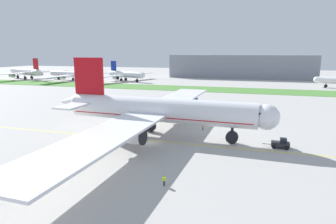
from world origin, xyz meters
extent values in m
plane|color=#ADAAA5|center=(0.00, 0.00, 0.00)|extent=(600.00, 600.00, 0.00)
cube|color=yellow|center=(0.00, 1.64, 0.00)|extent=(280.00, 0.36, 0.01)
cube|color=#4C8438|center=(0.00, 100.20, 0.05)|extent=(320.00, 24.00, 0.10)
cylinder|color=white|center=(0.50, 5.77, 6.67)|extent=(46.66, 7.83, 5.93)
cube|color=#B20C14|center=(0.50, 5.77, 5.63)|extent=(44.78, 7.28, 0.71)
sphere|color=white|center=(25.33, 4.75, 6.67)|extent=(5.63, 5.63, 5.63)
cone|color=white|center=(-25.37, 6.83, 7.11)|extent=(6.72, 5.30, 5.04)
cube|color=#B20C14|center=(-19.00, 6.57, 14.37)|extent=(8.38, 0.94, 9.48)
cube|color=white|center=(-19.68, 12.53, 7.56)|extent=(5.49, 9.68, 0.41)
cube|color=white|center=(-20.17, 0.69, 7.56)|extent=(5.49, 9.68, 0.41)
cube|color=white|center=(-0.84, 29.71, 5.93)|extent=(11.93, 42.19, 0.47)
cube|color=white|center=(-2.80, -17.98, 5.93)|extent=(11.93, 42.19, 0.47)
cylinder|color=#B7BABF|center=(0.16, 20.26, 4.13)|extent=(5.76, 3.49, 3.26)
cylinder|color=black|center=(2.98, 20.14, 4.13)|extent=(0.63, 3.44, 3.42)
cylinder|color=#B7BABF|center=(-1.02, -8.64, 4.13)|extent=(5.76, 3.49, 3.26)
cylinder|color=black|center=(1.79, -8.75, 4.13)|extent=(0.63, 3.44, 3.42)
cylinder|color=black|center=(18.13, 5.05, 2.56)|extent=(0.62, 0.62, 2.30)
cylinder|color=black|center=(18.13, 5.05, 1.41)|extent=(2.86, 1.38, 2.81)
cylinder|color=black|center=(-3.09, 9.03, 2.56)|extent=(0.62, 0.62, 2.30)
cylinder|color=black|center=(-3.09, 9.03, 1.41)|extent=(2.86, 1.38, 2.81)
cylinder|color=black|center=(-3.34, 2.81, 2.56)|extent=(0.62, 0.62, 2.30)
cylinder|color=black|center=(-3.34, 2.81, 1.41)|extent=(2.86, 1.38, 2.81)
cube|color=black|center=(24.44, 4.79, 7.41)|extent=(2.25, 4.53, 1.07)
sphere|color=black|center=(-17.02, 9.40, 7.20)|extent=(0.41, 0.41, 0.41)
sphere|color=black|center=(-13.49, 9.25, 7.20)|extent=(0.41, 0.41, 0.41)
sphere|color=black|center=(-9.97, 9.11, 7.20)|extent=(0.41, 0.41, 0.41)
sphere|color=black|center=(-6.44, 8.96, 7.20)|extent=(0.41, 0.41, 0.41)
sphere|color=black|center=(-2.91, 8.82, 7.20)|extent=(0.41, 0.41, 0.41)
sphere|color=black|center=(0.62, 8.67, 7.20)|extent=(0.41, 0.41, 0.41)
sphere|color=black|center=(4.14, 8.53, 7.20)|extent=(0.41, 0.41, 0.41)
sphere|color=black|center=(7.67, 8.38, 7.20)|extent=(0.41, 0.41, 0.41)
sphere|color=black|center=(11.20, 8.24, 7.20)|extent=(0.41, 0.41, 0.41)
sphere|color=black|center=(14.73, 8.09, 7.20)|extent=(0.41, 0.41, 0.41)
sphere|color=black|center=(18.25, 7.95, 7.20)|extent=(0.41, 0.41, 0.41)
cube|color=#26262B|center=(28.53, 4.62, 0.88)|extent=(3.87, 2.25, 0.85)
cube|color=black|center=(29.10, 4.60, 1.75)|extent=(1.43, 1.65, 0.90)
cylinder|color=black|center=(25.74, 4.73, 0.60)|extent=(1.80, 0.19, 0.12)
cylinder|color=black|center=(27.16, 3.63, 0.45)|extent=(0.91, 0.39, 0.90)
cylinder|color=black|center=(27.25, 5.72, 0.45)|extent=(0.91, 0.39, 0.90)
cylinder|color=black|center=(29.81, 3.52, 0.45)|extent=(0.91, 0.39, 0.90)
cylinder|color=black|center=(29.90, 5.61, 0.45)|extent=(0.91, 0.39, 0.90)
cylinder|color=black|center=(9.52, -20.08, 0.43)|extent=(0.13, 0.13, 0.86)
cylinder|color=#BFE519|center=(9.43, -20.20, 1.14)|extent=(0.10, 0.10, 0.55)
cylinder|color=black|center=(9.64, -19.91, 0.43)|extent=(0.13, 0.13, 0.86)
cylinder|color=#BFE519|center=(9.73, -19.79, 1.14)|extent=(0.10, 0.10, 0.55)
cube|color=#BFE519|center=(9.58, -20.00, 1.17)|extent=(0.47, 0.51, 0.61)
sphere|color=brown|center=(9.58, -20.00, 1.60)|extent=(0.23, 0.23, 0.23)
cylinder|color=black|center=(9.82, 14.34, 0.42)|extent=(0.12, 0.12, 0.84)
cylinder|color=orange|center=(9.72, 14.44, 1.10)|extent=(0.10, 0.10, 0.53)
cylinder|color=black|center=(9.96, 14.20, 0.42)|extent=(0.12, 0.12, 0.84)
cylinder|color=orange|center=(10.07, 14.10, 1.10)|extent=(0.10, 0.10, 0.53)
cube|color=orange|center=(9.89, 14.27, 1.13)|extent=(0.48, 0.48, 0.59)
sphere|color=#8C6647|center=(9.89, 14.27, 1.55)|extent=(0.23, 0.23, 0.23)
cube|color=yellow|center=(-23.58, 41.33, 1.70)|extent=(4.76, 3.80, 2.51)
cube|color=yellow|center=(-21.14, 42.42, 1.29)|extent=(2.38, 2.67, 1.69)
cube|color=#263347|center=(-20.45, 42.73, 1.63)|extent=(0.86, 1.79, 0.74)
cylinder|color=black|center=(-21.60, 43.47, 0.45)|extent=(0.94, 0.64, 0.90)
cylinder|color=black|center=(-20.67, 41.37, 0.45)|extent=(0.94, 0.64, 0.90)
cylinder|color=black|center=(-25.00, 41.95, 0.45)|extent=(0.94, 0.64, 0.90)
cylinder|color=black|center=(-24.07, 39.86, 0.45)|extent=(0.94, 0.64, 0.90)
cube|color=#33478C|center=(-1.75, 53.84, 1.70)|extent=(3.53, 2.39, 2.50)
cube|color=#33478C|center=(0.41, 53.98, 1.31)|extent=(1.45, 2.17, 1.71)
cube|color=#263347|center=(1.03, 54.02, 1.65)|extent=(0.20, 1.83, 0.75)
cylinder|color=black|center=(0.35, 55.07, 0.45)|extent=(0.92, 0.36, 0.90)
cylinder|color=black|center=(0.48, 52.89, 0.45)|extent=(0.92, 0.36, 0.90)
cylinder|color=black|center=(-2.67, 54.88, 0.45)|extent=(0.92, 0.36, 0.90)
cylinder|color=black|center=(-2.53, 52.70, 0.45)|extent=(0.92, 0.36, 0.90)
cylinder|color=white|center=(-143.85, 122.24, 5.50)|extent=(33.77, 15.91, 4.89)
cube|color=#B20C14|center=(-143.85, 122.24, 4.65)|extent=(32.36, 15.09, 0.59)
sphere|color=white|center=(-161.20, 128.33, 5.50)|extent=(4.65, 4.65, 4.65)
cone|color=white|center=(-125.70, 115.86, 5.87)|extent=(6.45, 5.71, 4.16)
cube|color=#B20C14|center=(-130.35, 117.49, 11.86)|extent=(5.95, 2.50, 7.83)
cube|color=white|center=(-131.33, 112.65, 6.24)|extent=(6.13, 8.63, 0.34)
cube|color=white|center=(-128.08, 121.88, 6.24)|extent=(6.13, 8.63, 0.34)
cube|color=white|center=(-148.14, 104.90, 4.89)|extent=(17.24, 31.42, 0.39)
cube|color=white|center=(-136.35, 138.45, 4.89)|extent=(17.24, 31.42, 0.39)
cylinder|color=#B7BABF|center=(-146.82, 111.75, 3.41)|extent=(5.28, 4.08, 2.69)
cylinder|color=black|center=(-149.01, 112.52, 3.41)|extent=(1.32, 2.80, 2.82)
cylinder|color=#B7BABF|center=(-139.60, 132.28, 3.41)|extent=(5.28, 4.08, 2.69)
cylinder|color=black|center=(-141.79, 133.05, 3.41)|extent=(1.32, 2.80, 2.82)
cylinder|color=black|center=(-156.07, 126.53, 2.11)|extent=(0.51, 0.51, 1.90)
cylinder|color=black|center=(-156.07, 126.53, 1.16)|extent=(2.54, 1.76, 2.32)
cylinder|color=black|center=(-142.13, 118.91, 2.11)|extent=(0.51, 0.51, 1.90)
cylinder|color=black|center=(-142.13, 118.91, 1.16)|extent=(2.54, 1.76, 2.32)
cylinder|color=black|center=(-140.43, 123.76, 2.11)|extent=(0.51, 0.51, 1.90)
cylinder|color=black|center=(-140.43, 123.76, 1.16)|extent=(2.54, 1.76, 2.32)
cylinder|color=white|center=(-106.57, 126.31, 4.40)|extent=(34.53, 7.79, 3.91)
cube|color=#B20C14|center=(-106.57, 126.31, 3.72)|extent=(33.13, 7.32, 0.47)
sphere|color=white|center=(-124.68, 128.38, 4.40)|extent=(3.72, 3.72, 3.72)
cone|color=white|center=(-87.78, 124.16, 4.70)|extent=(4.66, 3.79, 3.33)
cube|color=#B20C14|center=(-92.26, 124.67, 9.49)|extent=(6.18, 1.09, 6.26)
cube|color=white|center=(-92.02, 120.70, 4.99)|extent=(4.46, 6.65, 0.27)
cube|color=white|center=(-91.13, 128.48, 4.99)|extent=(4.46, 6.65, 0.27)
cube|color=white|center=(-106.85, 108.83, 3.91)|extent=(11.01, 31.53, 0.31)
cube|color=white|center=(-102.89, 143.39, 3.91)|extent=(11.01, 31.53, 0.31)
cylinder|color=#B7BABF|center=(-107.08, 115.85, 2.73)|extent=(3.94, 2.56, 2.15)
cylinder|color=black|center=(-108.93, 116.06, 2.73)|extent=(0.58, 2.28, 2.26)
cylinder|color=#B7BABF|center=(-104.70, 136.61, 2.73)|extent=(3.94, 2.56, 2.15)
cylinder|color=black|center=(-106.55, 136.82, 2.73)|extent=(0.58, 2.28, 2.26)
cylinder|color=black|center=(-119.52, 127.79, 1.69)|extent=(0.41, 0.41, 1.52)
cylinder|color=black|center=(-119.52, 127.79, 0.93)|extent=(1.94, 1.04, 1.86)
cylinder|color=black|center=(-104.08, 123.95, 1.69)|extent=(0.41, 0.41, 1.52)
cylinder|color=black|center=(-104.08, 123.95, 0.93)|extent=(1.94, 1.04, 1.86)
cylinder|color=black|center=(-103.61, 128.04, 1.69)|extent=(0.41, 0.41, 1.52)
cylinder|color=black|center=(-103.61, 128.04, 0.93)|extent=(1.94, 1.04, 1.86)
cylinder|color=white|center=(-64.42, 128.61, 4.88)|extent=(28.17, 13.76, 4.34)
cube|color=navy|center=(-64.42, 128.61, 4.12)|extent=(26.99, 13.05, 0.52)
sphere|color=white|center=(-49.96, 123.36, 4.88)|extent=(4.12, 4.12, 4.12)
cone|color=white|center=(-79.60, 134.12, 5.20)|extent=(5.74, 5.09, 3.69)
cube|color=navy|center=(-75.63, 132.68, 10.51)|extent=(4.95, 2.15, 6.94)
cube|color=white|center=(-74.69, 136.94, 5.53)|extent=(5.30, 7.59, 0.30)
cube|color=white|center=(-77.65, 128.79, 5.53)|extent=(5.30, 7.59, 0.30)
cube|color=white|center=(-60.66, 143.14, 4.34)|extent=(14.59, 26.16, 0.35)
cube|color=white|center=(-70.86, 115.04, 4.34)|extent=(14.59, 26.16, 0.35)
cylinder|color=#B7BABF|center=(-61.82, 137.44, 3.02)|extent=(4.69, 3.65, 2.38)
cylinder|color=black|center=(-59.88, 136.74, 3.02)|extent=(1.19, 2.48, 2.50)
cylinder|color=#B7BABF|center=(-68.09, 120.16, 3.02)|extent=(4.69, 3.65, 2.38)
cylinder|color=black|center=(-66.16, 119.45, 3.02)|extent=(1.19, 2.48, 2.50)
cylinder|color=black|center=(-54.28, 124.92, 1.87)|extent=(0.45, 0.45, 1.68)
cylinder|color=black|center=(-54.28, 124.92, 1.03)|extent=(2.25, 1.57, 2.06)
cylinder|color=black|center=(-65.78, 131.52, 1.87)|extent=(0.45, 0.45, 1.68)
cylinder|color=black|center=(-65.78, 131.52, 1.03)|extent=(2.25, 1.57, 2.06)
cylinder|color=black|center=(-67.34, 127.24, 1.87)|extent=(0.45, 0.45, 1.68)
cylinder|color=black|center=(-67.34, 127.24, 1.03)|extent=(2.25, 1.57, 2.06)
sphere|color=white|center=(58.12, 129.11, 4.36)|extent=(3.69, 3.69, 3.69)
cylinder|color=black|center=(62.92, 127.25, 1.67)|extent=(0.41, 0.41, 1.50)
cylinder|color=black|center=(62.92, 127.25, 0.92)|extent=(2.02, 1.44, 1.84)
cube|color=gray|center=(11.77, 177.74, 9.00)|extent=(110.68, 20.00, 18.00)
camera|label=1|loc=(22.01, -60.27, 20.63)|focal=31.05mm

